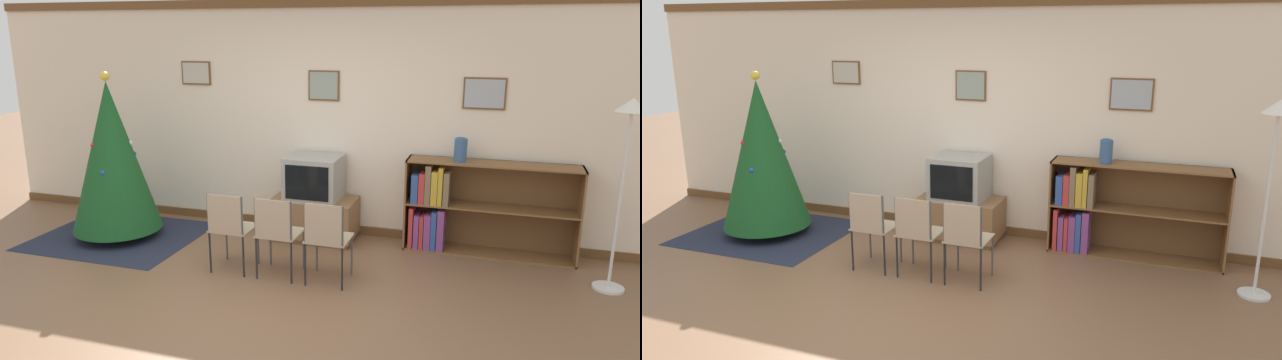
# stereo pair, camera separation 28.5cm
# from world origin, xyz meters

# --- Properties ---
(ground_plane) EXTENTS (24.00, 24.00, 0.00)m
(ground_plane) POSITION_xyz_m (0.00, 0.00, 0.00)
(ground_plane) COLOR brown
(wall_back) EXTENTS (8.86, 0.11, 2.70)m
(wall_back) POSITION_xyz_m (0.00, 2.37, 1.35)
(wall_back) COLOR silver
(wall_back) RESTS_ON ground_plane
(area_rug) EXTENTS (1.82, 1.55, 0.01)m
(area_rug) POSITION_xyz_m (-2.23, 1.38, 0.00)
(area_rug) COLOR #23283D
(area_rug) RESTS_ON ground_plane
(christmas_tree) EXTENTS (1.01, 1.01, 1.91)m
(christmas_tree) POSITION_xyz_m (-2.23, 1.38, 0.95)
(christmas_tree) COLOR maroon
(christmas_tree) RESTS_ON area_rug
(tv_console) EXTENTS (0.96, 0.56, 0.48)m
(tv_console) POSITION_xyz_m (-0.02, 2.02, 0.24)
(tv_console) COLOR brown
(tv_console) RESTS_ON ground_plane
(television) EXTENTS (0.61, 0.54, 0.49)m
(television) POSITION_xyz_m (-0.02, 2.02, 0.73)
(television) COLOR #9E9E99
(television) RESTS_ON tv_console
(folding_chair_left) EXTENTS (0.40, 0.40, 0.82)m
(folding_chair_left) POSITION_xyz_m (-0.52, 0.86, 0.47)
(folding_chair_left) COLOR tan
(folding_chair_left) RESTS_ON ground_plane
(folding_chair_center) EXTENTS (0.40, 0.40, 0.82)m
(folding_chair_center) POSITION_xyz_m (-0.02, 0.86, 0.47)
(folding_chair_center) COLOR tan
(folding_chair_center) RESTS_ON ground_plane
(folding_chair_right) EXTENTS (0.40, 0.40, 0.82)m
(folding_chair_right) POSITION_xyz_m (0.48, 0.86, 0.47)
(folding_chair_right) COLOR tan
(folding_chair_right) RESTS_ON ground_plane
(bookshelf) EXTENTS (1.79, 0.36, 1.01)m
(bookshelf) POSITION_xyz_m (1.60, 2.13, 0.48)
(bookshelf) COLOR brown
(bookshelf) RESTS_ON ground_plane
(vase) EXTENTS (0.13, 0.13, 0.25)m
(vase) POSITION_xyz_m (1.57, 2.11, 1.14)
(vase) COLOR #335684
(vase) RESTS_ON bookshelf
(standing_lamp) EXTENTS (0.28, 0.28, 1.79)m
(standing_lamp) POSITION_xyz_m (3.03, 1.54, 1.37)
(standing_lamp) COLOR silver
(standing_lamp) RESTS_ON ground_plane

